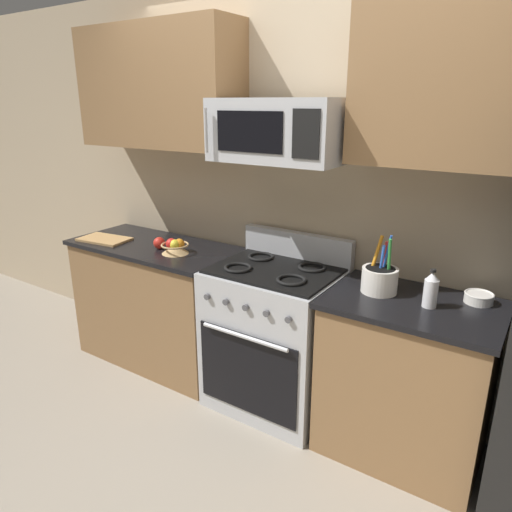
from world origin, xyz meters
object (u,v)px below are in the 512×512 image
(range_oven, at_px, (274,336))
(bottle_vinegar, at_px, (431,290))
(microwave, at_px, (280,130))
(fruit_basket, at_px, (175,247))
(utensil_crock, at_px, (380,279))
(prep_bowl, at_px, (479,298))
(apple_loose, at_px, (159,243))
(cutting_board, at_px, (104,239))

(range_oven, xyz_separation_m, bottle_vinegar, (0.90, -0.02, 0.53))
(microwave, height_order, fruit_basket, microwave)
(range_oven, relative_size, utensil_crock, 3.40)
(fruit_basket, bearing_deg, prep_bowl, 7.25)
(fruit_basket, height_order, apple_loose, fruit_basket)
(microwave, xyz_separation_m, apple_loose, (-0.90, -0.08, -0.78))
(fruit_basket, relative_size, bottle_vinegar, 0.95)
(apple_loose, bearing_deg, prep_bowl, 6.35)
(apple_loose, bearing_deg, bottle_vinegar, 1.15)
(cutting_board, distance_m, prep_bowl, 2.51)
(microwave, bearing_deg, cutting_board, -173.74)
(microwave, bearing_deg, apple_loose, -175.09)
(prep_bowl, bearing_deg, utensil_crock, -163.76)
(range_oven, xyz_separation_m, cutting_board, (-1.39, -0.13, 0.44))
(microwave, xyz_separation_m, prep_bowl, (1.10, 0.15, -0.79))
(range_oven, bearing_deg, apple_loose, -176.73)
(utensil_crock, distance_m, bottle_vinegar, 0.28)
(cutting_board, height_order, bottle_vinegar, bottle_vinegar)
(apple_loose, xyz_separation_m, bottle_vinegar, (1.81, 0.04, 0.05))
(utensil_crock, bearing_deg, bottle_vinegar, -10.20)
(cutting_board, bearing_deg, bottle_vinegar, 2.78)
(utensil_crock, xyz_separation_m, bottle_vinegar, (0.27, -0.05, 0.01))
(microwave, distance_m, bottle_vinegar, 1.16)
(bottle_vinegar, height_order, prep_bowl, bottle_vinegar)
(cutting_board, xyz_separation_m, bottle_vinegar, (2.29, 0.11, 0.08))
(range_oven, height_order, fruit_basket, range_oven)
(apple_loose, relative_size, cutting_board, 0.23)
(bottle_vinegar, bearing_deg, prep_bowl, 43.51)
(cutting_board, distance_m, bottle_vinegar, 2.30)
(cutting_board, relative_size, bottle_vinegar, 1.84)
(microwave, distance_m, prep_bowl, 1.36)
(microwave, distance_m, fruit_basket, 1.08)
(utensil_crock, xyz_separation_m, apple_loose, (-1.53, -0.09, -0.03))
(fruit_basket, distance_m, bottle_vinegar, 1.65)
(apple_loose, bearing_deg, cutting_board, -171.22)
(fruit_basket, distance_m, cutting_board, 0.65)
(cutting_board, relative_size, prep_bowl, 2.56)
(utensil_crock, xyz_separation_m, cutting_board, (-2.02, -0.16, -0.07))
(microwave, xyz_separation_m, cutting_board, (-1.39, -0.15, -0.81))
(microwave, height_order, utensil_crock, microwave)
(range_oven, relative_size, bottle_vinegar, 5.53)
(microwave, xyz_separation_m, fruit_basket, (-0.75, -0.09, -0.78))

